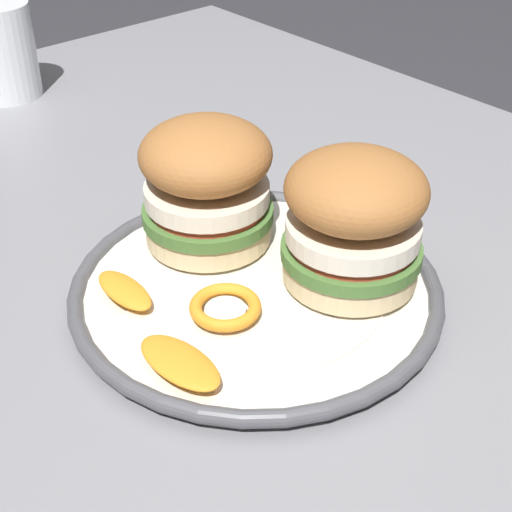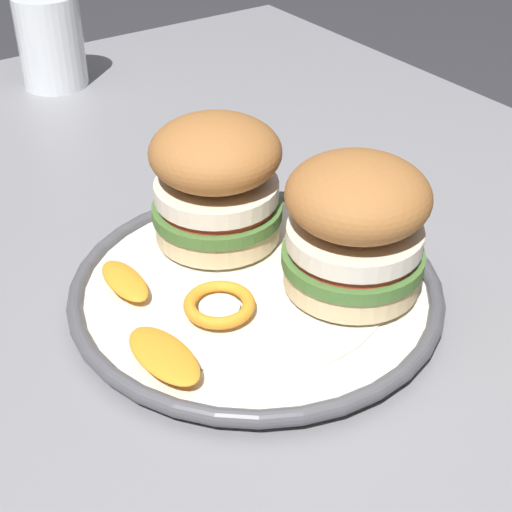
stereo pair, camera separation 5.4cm
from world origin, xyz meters
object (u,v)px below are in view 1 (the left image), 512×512
(dinner_plate, at_px, (256,290))
(sandwich_half_right, at_px, (354,218))
(dining_table, at_px, (256,382))
(drinking_glass, at_px, (3,57))
(sandwich_half_left, at_px, (205,182))

(dinner_plate, distance_m, sandwich_half_right, 0.09)
(dining_table, relative_size, dinner_plate, 4.27)
(dining_table, distance_m, sandwich_half_right, 0.18)
(dinner_plate, xyz_separation_m, drinking_glass, (-0.49, 0.04, 0.04))
(dining_table, bearing_deg, dinner_plate, -39.94)
(dinner_plate, bearing_deg, sandwich_half_left, 172.50)
(dining_table, bearing_deg, sandwich_half_left, -178.77)
(dinner_plate, relative_size, sandwich_half_right, 2.37)
(dining_table, bearing_deg, sandwich_half_right, 40.52)
(dining_table, xyz_separation_m, dinner_plate, (0.01, -0.01, 0.11))
(sandwich_half_left, bearing_deg, sandwich_half_right, 23.08)
(dining_table, xyz_separation_m, drinking_glass, (-0.47, 0.03, 0.15))
(sandwich_half_left, distance_m, drinking_glass, 0.42)
(sandwich_half_right, bearing_deg, sandwich_half_left, -156.92)
(dining_table, distance_m, dinner_plate, 0.11)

